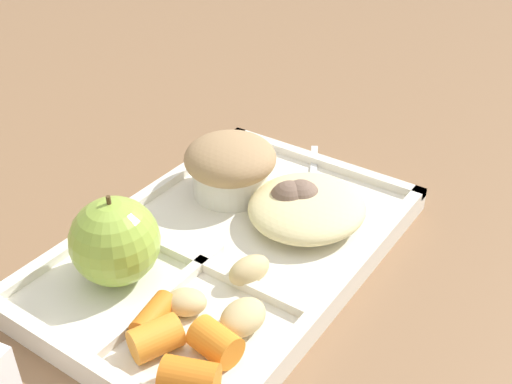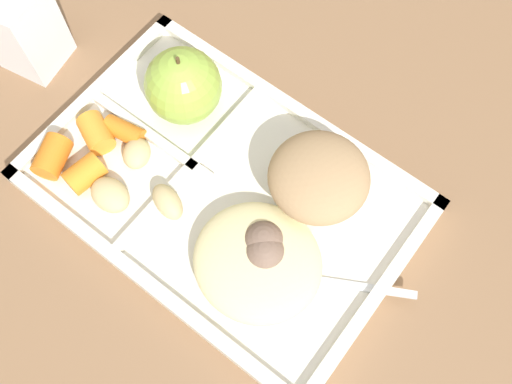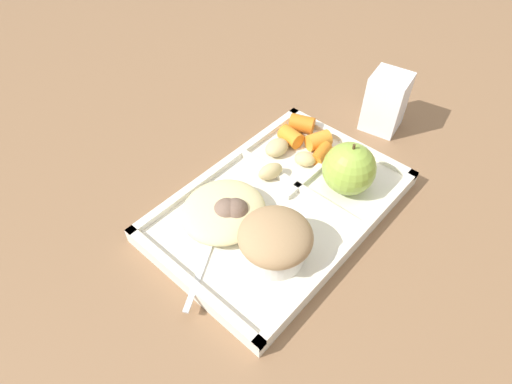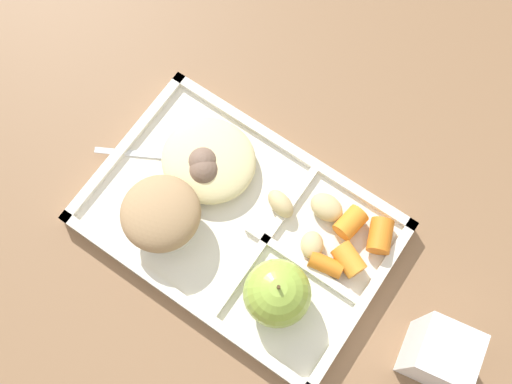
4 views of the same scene
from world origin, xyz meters
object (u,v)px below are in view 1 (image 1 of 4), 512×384
(lunch_tray, at_px, (228,251))
(plastic_fork, at_px, (312,193))
(green_apple, at_px, (115,241))
(bran_muffin, at_px, (230,165))

(lunch_tray, bearing_deg, plastic_fork, -10.32)
(lunch_tray, relative_size, green_apple, 4.35)
(lunch_tray, distance_m, plastic_fork, 0.11)
(lunch_tray, bearing_deg, green_apple, 150.02)
(green_apple, xyz_separation_m, bran_muffin, (0.15, -0.00, -0.01))
(lunch_tray, distance_m, green_apple, 0.11)
(green_apple, xyz_separation_m, plastic_fork, (0.19, -0.07, -0.03))
(bran_muffin, distance_m, plastic_fork, 0.09)
(lunch_tray, xyz_separation_m, plastic_fork, (0.11, -0.02, 0.01))
(plastic_fork, bearing_deg, bran_muffin, 121.24)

